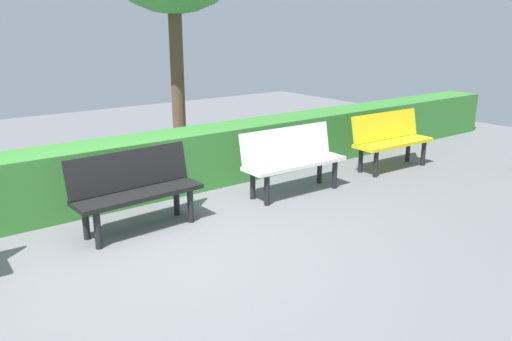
% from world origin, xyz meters
% --- Properties ---
extents(ground_plane, '(17.97, 17.97, 0.00)m').
position_xyz_m(ground_plane, '(0.00, 0.00, 0.00)').
color(ground_plane, slate).
extents(bench_yellow, '(1.42, 0.52, 0.86)m').
position_xyz_m(bench_yellow, '(-4.21, -0.73, 0.48)').
color(bench_yellow, yellow).
rests_on(bench_yellow, ground_plane).
extents(bench_white, '(1.47, 0.50, 0.86)m').
position_xyz_m(bench_white, '(-2.21, -0.75, 0.48)').
color(bench_white, white).
rests_on(bench_white, ground_plane).
extents(bench_black, '(1.42, 0.53, 0.86)m').
position_xyz_m(bench_black, '(-0.03, -0.83, 0.48)').
color(bench_black, black).
rests_on(bench_black, ground_plane).
extents(hedge_row, '(13.97, 0.65, 0.78)m').
position_xyz_m(hedge_row, '(-0.98, -1.78, 0.39)').
color(hedge_row, '#387F33').
rests_on(hedge_row, ground_plane).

